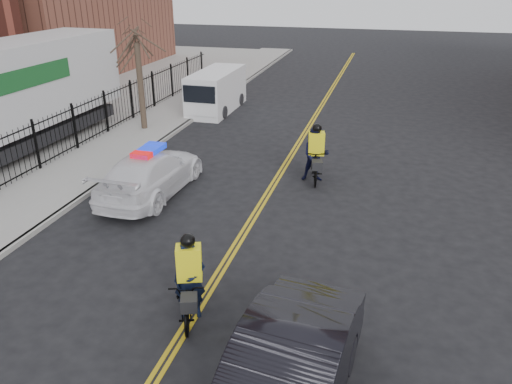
{
  "coord_description": "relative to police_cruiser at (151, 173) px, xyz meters",
  "views": [
    {
      "loc": [
        3.77,
        -11.16,
        7.14
      ],
      "look_at": [
        0.33,
        1.51,
        1.3
      ],
      "focal_mm": 35.0,
      "sensor_mm": 36.0,
      "label": 1
    }
  ],
  "objects": [
    {
      "name": "police_cruiser",
      "position": [
        0.0,
        0.0,
        0.0
      ],
      "size": [
        2.23,
        5.25,
        1.67
      ],
      "rotation": [
        0.0,
        0.0,
        3.12
      ],
      "color": "white",
      "rests_on": "ground"
    },
    {
      "name": "cyclist_near",
      "position": [
        3.87,
        -5.92,
        -0.04
      ],
      "size": [
        1.41,
        2.23,
        2.07
      ],
      "rotation": [
        0.0,
        0.0,
        0.35
      ],
      "color": "black",
      "rests_on": "ground"
    },
    {
      "name": "center_line_left",
      "position": [
        3.82,
        4.74,
        -0.76
      ],
      "size": [
        0.1,
        60.0,
        0.01
      ],
      "primitive_type": "cube",
      "color": "gold",
      "rests_on": "ground"
    },
    {
      "name": "iron_fence",
      "position": [
        -5.1,
        4.74,
        0.24
      ],
      "size": [
        0.12,
        28.0,
        2.0
      ],
      "primitive_type": null,
      "color": "black",
      "rests_on": "ground"
    },
    {
      "name": "ground",
      "position": [
        3.9,
        -3.26,
        -0.76
      ],
      "size": [
        120.0,
        120.0,
        0.0
      ],
      "primitive_type": "plane",
      "color": "black",
      "rests_on": "ground"
    },
    {
      "name": "center_line_right",
      "position": [
        3.98,
        4.74,
        -0.76
      ],
      "size": [
        0.1,
        60.0,
        0.01
      ],
      "primitive_type": "cube",
      "color": "gold",
      "rests_on": "ground"
    },
    {
      "name": "sidewalk",
      "position": [
        -3.6,
        4.74,
        -0.69
      ],
      "size": [
        3.0,
        60.0,
        0.15
      ],
      "primitive_type": "cube",
      "color": "gray",
      "rests_on": "ground"
    },
    {
      "name": "dark_sedan",
      "position": [
        6.47,
        -8.24,
        0.09
      ],
      "size": [
        2.31,
        5.35,
        1.71
      ],
      "primitive_type": "imported",
      "rotation": [
        0.0,
        0.0,
        -0.1
      ],
      "color": "black",
      "rests_on": "ground"
    },
    {
      "name": "cyclist_far",
      "position": [
        5.29,
        2.66,
        0.1
      ],
      "size": [
        1.11,
        2.24,
        2.18
      ],
      "rotation": [
        0.0,
        0.0,
        0.22
      ],
      "color": "black",
      "rests_on": "ground"
    },
    {
      "name": "street_tree",
      "position": [
        -3.7,
        6.74,
        2.77
      ],
      "size": [
        3.2,
        3.2,
        4.8
      ],
      "color": "#35271F",
      "rests_on": "sidewalk"
    },
    {
      "name": "cargo_van",
      "position": [
        -1.6,
        11.22,
        0.3
      ],
      "size": [
        2.03,
        5.18,
        2.16
      ],
      "rotation": [
        0.0,
        0.0,
        -0.0
      ],
      "color": "white",
      "rests_on": "ground"
    },
    {
      "name": "curb",
      "position": [
        -2.1,
        4.74,
        -0.69
      ],
      "size": [
        0.2,
        60.0,
        0.15
      ],
      "primitive_type": "cube",
      "color": "gray",
      "rests_on": "ground"
    }
  ]
}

